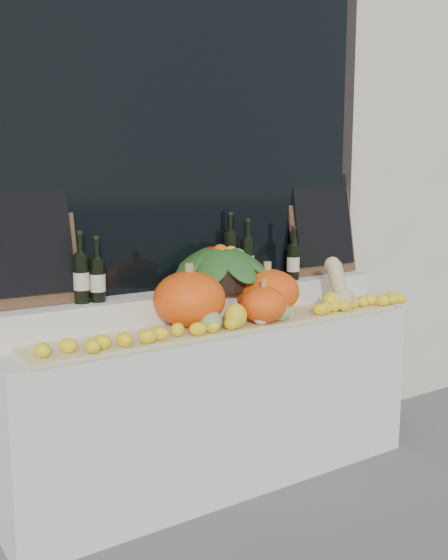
% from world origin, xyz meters
% --- Properties ---
extents(storefront_facade, '(7.00, 0.94, 4.50)m').
position_xyz_m(storefront_facade, '(0.00, 2.25, 2.25)').
color(storefront_facade, beige).
rests_on(storefront_facade, ground).
extents(display_sill, '(2.30, 0.55, 0.88)m').
position_xyz_m(display_sill, '(0.00, 1.52, 0.44)').
color(display_sill, silver).
rests_on(display_sill, ground).
extents(rear_tier, '(2.30, 0.25, 0.16)m').
position_xyz_m(rear_tier, '(0.00, 1.68, 0.96)').
color(rear_tier, silver).
rests_on(rear_tier, display_sill).
extents(straw_bedding, '(2.10, 0.32, 0.02)m').
position_xyz_m(straw_bedding, '(0.00, 1.40, 0.89)').
color(straw_bedding, tan).
rests_on(straw_bedding, display_sill).
extents(pumpkin_left, '(0.45, 0.45, 0.28)m').
position_xyz_m(pumpkin_left, '(-0.20, 1.46, 1.04)').
color(pumpkin_left, '#FF540D').
rests_on(pumpkin_left, straw_bedding).
extents(pumpkin_right, '(0.42, 0.42, 0.24)m').
position_xyz_m(pumpkin_right, '(0.30, 1.48, 1.03)').
color(pumpkin_right, '#FF540D').
rests_on(pumpkin_right, straw_bedding).
extents(pumpkin_center, '(0.31, 0.31, 0.19)m').
position_xyz_m(pumpkin_center, '(0.15, 1.31, 1.00)').
color(pumpkin_center, '#FF540D').
rests_on(pumpkin_center, straw_bedding).
extents(butternut_squash, '(0.14, 0.20, 0.29)m').
position_xyz_m(butternut_squash, '(0.72, 1.36, 1.03)').
color(butternut_squash, '#D0B77A').
rests_on(butternut_squash, straw_bedding).
extents(decorative_gourds, '(0.91, 0.16, 0.15)m').
position_xyz_m(decorative_gourds, '(0.15, 1.31, 0.96)').
color(decorative_gourds, '#2B651E').
rests_on(decorative_gourds, straw_bedding).
extents(lemon_heap, '(2.20, 0.16, 0.06)m').
position_xyz_m(lemon_heap, '(0.00, 1.29, 0.94)').
color(lemon_heap, yellow).
rests_on(lemon_heap, straw_bedding).
extents(produce_bowl, '(0.62, 0.62, 0.25)m').
position_xyz_m(produce_bowl, '(0.11, 1.66, 1.16)').
color(produce_bowl, black).
rests_on(produce_bowl, rear_tier).
extents(wine_bottle_far_left, '(0.08, 0.08, 0.35)m').
position_xyz_m(wine_bottle_far_left, '(-0.68, 1.66, 1.16)').
color(wine_bottle_far_left, black).
rests_on(wine_bottle_far_left, rear_tier).
extents(wine_bottle_near_left, '(0.08, 0.08, 0.32)m').
position_xyz_m(wine_bottle_near_left, '(-0.60, 1.65, 1.15)').
color(wine_bottle_near_left, black).
rests_on(wine_bottle_near_left, rear_tier).
extents(wine_bottle_tall, '(0.08, 0.08, 0.41)m').
position_xyz_m(wine_bottle_tall, '(0.22, 1.72, 1.19)').
color(wine_bottle_tall, black).
rests_on(wine_bottle_tall, rear_tier).
extents(wine_bottle_near_right, '(0.08, 0.08, 0.37)m').
position_xyz_m(wine_bottle_near_right, '(0.31, 1.68, 1.17)').
color(wine_bottle_near_right, black).
rests_on(wine_bottle_near_right, rear_tier).
extents(wine_bottle_far_right, '(0.08, 0.08, 0.32)m').
position_xyz_m(wine_bottle_far_right, '(0.62, 1.65, 1.15)').
color(wine_bottle_far_right, black).
rests_on(wine_bottle_far_right, rear_tier).
extents(chalkboard_left, '(0.50, 0.14, 0.61)m').
position_xyz_m(chalkboard_left, '(-0.92, 1.74, 1.36)').
color(chalkboard_left, '#4C331E').
rests_on(chalkboard_left, rear_tier).
extents(chalkboard_right, '(0.50, 0.14, 0.61)m').
position_xyz_m(chalkboard_right, '(0.92, 1.74, 1.36)').
color(chalkboard_right, '#4C331E').
rests_on(chalkboard_right, rear_tier).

